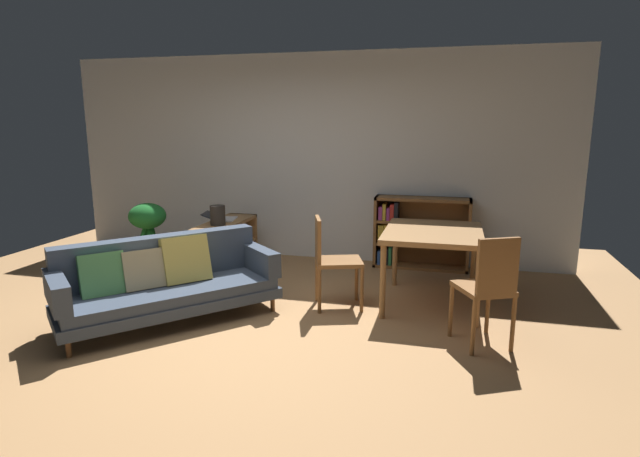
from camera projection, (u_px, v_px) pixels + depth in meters
The scene contains 11 objects.
ground_plane at pixel (226, 331), 4.53m from camera, with size 8.16×8.16×0.00m, color #A87A4C.
back_wall_panel at pixel (309, 158), 6.80m from camera, with size 6.80×0.10×2.70m, color silver.
fabric_couch at pixel (165, 280), 4.76m from camera, with size 1.87×1.96×0.77m.
media_console at pixel (225, 246), 6.31m from camera, with size 0.39×1.18×0.62m.
open_laptop at pixel (221, 218), 6.37m from camera, with size 0.44×0.37×0.09m.
desk_speaker at pixel (218, 215), 6.03m from camera, with size 0.18×0.18×0.23m.
potted_floor_plant at pixel (148, 228), 6.28m from camera, with size 0.45×0.48×0.85m.
dining_table at pixel (433, 238), 5.07m from camera, with size 0.95×1.13×0.77m.
dining_chair_near at pixel (488, 285), 4.10m from camera, with size 0.53×0.55×0.95m.
dining_chair_far at pixel (331, 257), 5.03m from camera, with size 0.55×0.51×0.91m.
bookshelf at pixel (415, 232), 6.46m from camera, with size 1.18×0.31×0.90m.
Camera 1 is at (1.87, -3.89, 1.83)m, focal length 28.60 mm.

